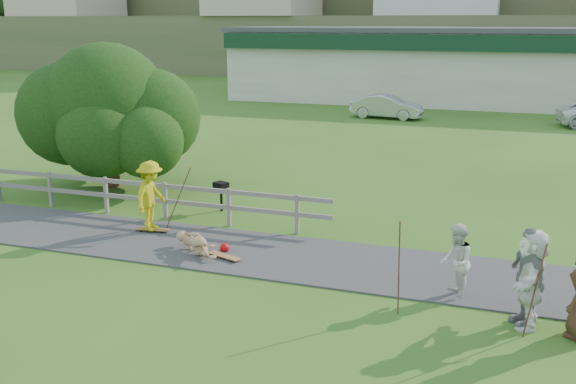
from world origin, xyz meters
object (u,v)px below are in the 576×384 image
object	(u,v)px
skater_fallen	(196,244)
skater_rider	(151,199)
spectator_d	(531,278)
car_silver	(387,107)
bbq	(221,197)
spectator_b	(527,277)
tree	(109,127)
spectator_a	(456,262)

from	to	relation	value
skater_fallen	skater_rider	bearing A→B (deg)	93.63
spectator_d	car_silver	xyz separation A→B (m)	(-7.39, 25.44, -0.28)
car_silver	bbq	size ratio (longest dim) A/B	4.64
spectator_b	tree	xyz separation A→B (m)	(-13.37, 6.45, 1.11)
skater_fallen	spectator_a	distance (m)	6.27
spectator_a	spectator_d	xyz separation A→B (m)	(1.41, -0.83, 0.16)
skater_rider	bbq	world-z (taller)	skater_rider
skater_rider	car_silver	distance (m)	23.04
skater_rider	skater_fallen	bearing A→B (deg)	-120.84
skater_rider	skater_fallen	size ratio (longest dim) A/B	1.20
skater_fallen	spectator_d	xyz separation A→B (m)	(7.64, -1.38, 0.67)
skater_fallen	spectator_d	size ratio (longest dim) A/B	0.82
bbq	tree	bearing A→B (deg)	-173.36
car_silver	bbq	world-z (taller)	car_silver
skater_rider	spectator_b	distance (m)	9.77
skater_rider	skater_fallen	xyz separation A→B (m)	(1.89, -1.12, -0.66)
spectator_d	tree	bearing A→B (deg)	-110.79
bbq	car_silver	bearing A→B (deg)	110.17
spectator_b	tree	distance (m)	14.89
skater_fallen	bbq	bearing A→B (deg)	49.50
skater_fallen	spectator_b	distance (m)	7.72
skater_fallen	spectator_b	world-z (taller)	spectator_b
spectator_b	bbq	bearing A→B (deg)	-145.52
spectator_a	spectator_b	bearing A→B (deg)	51.35
tree	bbq	distance (m)	5.29
car_silver	tree	xyz separation A→B (m)	(-6.05, -18.96, 1.39)
tree	bbq	size ratio (longest dim) A/B	7.51
skater_fallen	tree	distance (m)	7.93
spectator_b	tree	world-z (taller)	tree
skater_rider	tree	xyz separation A→B (m)	(-3.92, 3.98, 1.13)
skater_rider	car_silver	bearing A→B (deg)	-5.52
skater_fallen	bbq	xyz separation A→B (m)	(-0.99, 3.63, 0.16)
spectator_b	tree	size ratio (longest dim) A/B	0.29
skater_fallen	spectator_a	bearing A→B (deg)	-60.82
skater_fallen	spectator_b	xyz separation A→B (m)	(7.57, -1.35, 0.68)
car_silver	spectator_b	bearing A→B (deg)	-158.26
spectator_b	spectator_d	xyz separation A→B (m)	(0.07, -0.03, -0.01)
spectator_a	spectator_b	distance (m)	1.57
skater_rider	spectator_b	bearing A→B (deg)	-104.82
car_silver	bbq	distance (m)	20.47
skater_rider	spectator_d	xyz separation A→B (m)	(9.52, -2.50, 0.01)
skater_rider	spectator_d	bearing A→B (deg)	-104.90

